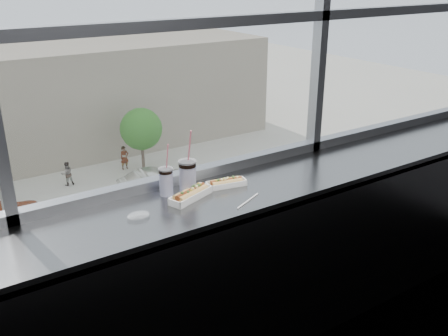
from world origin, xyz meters
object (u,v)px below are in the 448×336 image
car_near_d (178,246)px  car_far_c (156,178)px  pedestrian_c (67,171)px  tree_right (141,129)px  wrapper (138,215)px  hotdog_tray_right (226,183)px  pedestrian_d (124,155)px  hotdog_tray_left (191,194)px  soda_cup_right (188,176)px  loose_straw (248,201)px  soda_cup_left (166,180)px

car_near_d → car_far_c: size_ratio=0.98×
pedestrian_c → tree_right: tree_right is taller
wrapper → hotdog_tray_right: bearing=7.9°
pedestrian_d → tree_right: bearing=-44.7°
hotdog_tray_left → soda_cup_right: bearing=52.4°
wrapper → tree_right: bearing=66.5°
car_far_c → loose_straw: bearing=160.4°
tree_right → loose_straw: bearing=-112.4°
pedestrian_d → tree_right: tree_right is taller
pedestrian_d → wrapper: bearing=-111.1°
hotdog_tray_left → car_far_c: size_ratio=0.05×
soda_cup_right → pedestrian_d: soda_cup_right is taller
soda_cup_right → tree_right: size_ratio=0.08×
loose_straw → pedestrian_c: 31.53m
loose_straw → hotdog_tray_right: bearing=62.7°
soda_cup_left → pedestrian_d: (11.07, 29.10, -11.14)m
hotdog_tray_right → wrapper: size_ratio=2.23×
wrapper → pedestrian_c: 31.52m
soda_cup_left → pedestrian_c: 31.34m
car_far_c → pedestrian_c: (-4.30, 4.36, -0.08)m
pedestrian_d → tree_right: size_ratio=0.45×
hotdog_tray_right → tree_right: hotdog_tray_right is taller
hotdog_tray_right → pedestrian_c: bearing=88.5°
pedestrian_d → soda_cup_left: bearing=-110.8°
hotdog_tray_left → loose_straw: hotdog_tray_left is taller
hotdog_tray_left → tree_right: hotdog_tray_left is taller
soda_cup_right → tree_right: (11.95, 28.17, -9.13)m
hotdog_tray_left → soda_cup_right: (0.02, 0.07, 0.08)m
wrapper → hotdog_tray_left: bearing=8.6°
pedestrian_c → pedestrian_d: (4.27, 0.62, 0.04)m
loose_straw → soda_cup_left: bearing=111.6°
tree_right → hotdog_tray_right: bearing=-112.5°
pedestrian_c → tree_right: 5.65m
wrapper → car_near_d: bearing=62.2°
car_near_d → pedestrian_c: car_near_d is taller
soda_cup_left → tree_right: size_ratio=0.07×
pedestrian_c → car_far_c: bearing=134.6°
car_near_d → car_far_c: bearing=-16.7°
pedestrian_c → wrapper: bearing=76.2°
soda_cup_right → car_far_c: bearing=65.5°
hotdog_tray_right → soda_cup_left: 0.36m
wrapper → pedestrian_c: (7.05, 28.65, -11.10)m
soda_cup_right → loose_straw: 0.36m
hotdog_tray_left → pedestrian_d: (10.98, 29.21, -11.08)m
soda_cup_left → car_near_d: size_ratio=0.05×
hotdog_tray_right → tree_right: size_ratio=0.05×
hotdog_tray_left → soda_cup_right: size_ratio=0.78×
hotdog_tray_left → wrapper: (-0.33, -0.05, -0.01)m
soda_cup_left → car_near_d: 21.28m
hotdog_tray_right → car_near_d: hotdog_tray_right is taller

